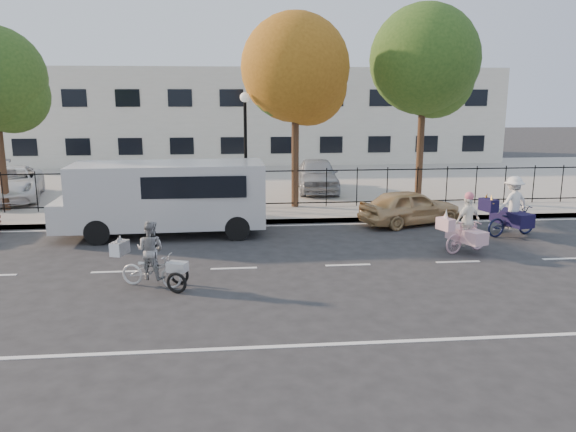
{
  "coord_description": "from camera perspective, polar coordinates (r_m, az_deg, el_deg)",
  "views": [
    {
      "loc": [
        0.05,
        -13.95,
        4.41
      ],
      "look_at": [
        1.52,
        1.2,
        1.1
      ],
      "focal_mm": 35.0,
      "sensor_mm": 36.0,
      "label": 1
    }
  ],
  "objects": [
    {
      "name": "tree_mid",
      "position": [
        21.46,
        1.12,
        14.31
      ],
      "size": [
        4.03,
        4.03,
        7.39
      ],
      "color": "#442D1D",
      "rests_on": "ground"
    },
    {
      "name": "street_sign",
      "position": [
        21.05,
        -10.7,
        3.88
      ],
      "size": [
        0.85,
        0.06,
        1.8
      ],
      "color": "black",
      "rests_on": "sidewalk"
    },
    {
      "name": "sidewalk",
      "position": [
        20.51,
        -5.57,
        0.01
      ],
      "size": [
        60.0,
        2.2,
        0.15
      ],
      "primitive_type": "cube",
      "color": "#A8A399",
      "rests_on": "ground"
    },
    {
      "name": "parking_lot",
      "position": [
        29.27,
        -5.6,
        3.69
      ],
      "size": [
        60.0,
        15.6,
        0.15
      ],
      "primitive_type": "cube",
      "color": "#A8A399",
      "rests_on": "ground"
    },
    {
      "name": "unicorn_bike",
      "position": [
        16.64,
        17.65,
        -1.39
      ],
      "size": [
        1.76,
        1.28,
        1.75
      ],
      "rotation": [
        0.0,
        0.0,
        1.95
      ],
      "color": "#DAA5B6",
      "rests_on": "ground"
    },
    {
      "name": "lot_car_d",
      "position": [
        25.23,
        2.97,
        4.22
      ],
      "size": [
        2.0,
        4.41,
        1.47
      ],
      "primitive_type": "imported",
      "rotation": [
        0.0,
        0.0,
        -0.06
      ],
      "color": "#A3A6AB",
      "rests_on": "parking_lot"
    },
    {
      "name": "iron_fence",
      "position": [
        21.44,
        -5.62,
        2.78
      ],
      "size": [
        58.0,
        0.06,
        1.5
      ],
      "primitive_type": null,
      "color": "black",
      "rests_on": "sidewalk"
    },
    {
      "name": "tree_east",
      "position": [
        23.49,
        13.97,
        14.66
      ],
      "size": [
        4.31,
        4.31,
        7.9
      ],
      "color": "#442D1D",
      "rests_on": "ground"
    },
    {
      "name": "ground",
      "position": [
        14.63,
        -5.52,
        -5.33
      ],
      "size": [
        120.0,
        120.0,
        0.0
      ],
      "primitive_type": "plane",
      "color": "#333334"
    },
    {
      "name": "building",
      "position": [
        38.98,
        -5.71,
        10.13
      ],
      "size": [
        34.0,
        10.0,
        6.0
      ],
      "primitive_type": "cube",
      "color": "silver",
      "rests_on": "ground"
    },
    {
      "name": "road_markings",
      "position": [
        14.63,
        -5.52,
        -5.31
      ],
      "size": [
        60.0,
        9.52,
        0.01
      ],
      "primitive_type": null,
      "color": "silver",
      "rests_on": "ground"
    },
    {
      "name": "lamppost",
      "position": [
        20.8,
        -4.36,
        8.65
      ],
      "size": [
        0.36,
        0.36,
        4.33
      ],
      "color": "black",
      "rests_on": "sidewalk"
    },
    {
      "name": "gold_sedan",
      "position": [
        19.78,
        12.3,
        0.91
      ],
      "size": [
        3.86,
        2.49,
        1.22
      ],
      "primitive_type": "imported",
      "rotation": [
        0.0,
        0.0,
        1.89
      ],
      "color": "tan",
      "rests_on": "ground"
    },
    {
      "name": "curb",
      "position": [
        19.49,
        -5.57,
        -0.64
      ],
      "size": [
        60.0,
        0.1,
        0.15
      ],
      "primitive_type": "cube",
      "color": "#A8A399",
      "rests_on": "ground"
    },
    {
      "name": "bull_bike",
      "position": [
        19.07,
        21.75,
        0.36
      ],
      "size": [
        2.12,
        1.49,
        1.91
      ],
      "rotation": [
        0.0,
        0.0,
        1.84
      ],
      "color": "black",
      "rests_on": "ground"
    },
    {
      "name": "pedestrian",
      "position": [
        20.21,
        -15.48,
        1.99
      ],
      "size": [
        0.7,
        0.67,
        1.62
      ],
      "primitive_type": "imported",
      "rotation": [
        0.0,
        0.0,
        3.82
      ],
      "color": "black",
      "rests_on": "sidewalk"
    },
    {
      "name": "zebra_trike",
      "position": [
        13.45,
        -13.72,
        -4.5
      ],
      "size": [
        1.83,
        1.19,
        1.58
      ],
      "rotation": [
        0.0,
        0.0,
        1.23
      ],
      "color": "silver",
      "rests_on": "ground"
    },
    {
      "name": "lot_car_b",
      "position": [
        25.69,
        -26.3,
        2.97
      ],
      "size": [
        3.33,
        5.25,
        1.35
      ],
      "primitive_type": "imported",
      "rotation": [
        0.0,
        0.0,
        0.24
      ],
      "color": "white",
      "rests_on": "parking_lot"
    },
    {
      "name": "lot_car_c",
      "position": [
        24.75,
        -16.86,
        3.42
      ],
      "size": [
        1.99,
        4.28,
        1.36
      ],
      "primitive_type": "imported",
      "rotation": [
        0.0,
        0.0,
        0.14
      ],
      "color": "#515459",
      "rests_on": "parking_lot"
    },
    {
      "name": "white_van",
      "position": [
        18.16,
        -12.32,
        2.03
      ],
      "size": [
        6.53,
        2.36,
        2.3
      ],
      "rotation": [
        0.0,
        0.0,
        0.03
      ],
      "color": "silver",
      "rests_on": "ground"
    }
  ]
}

